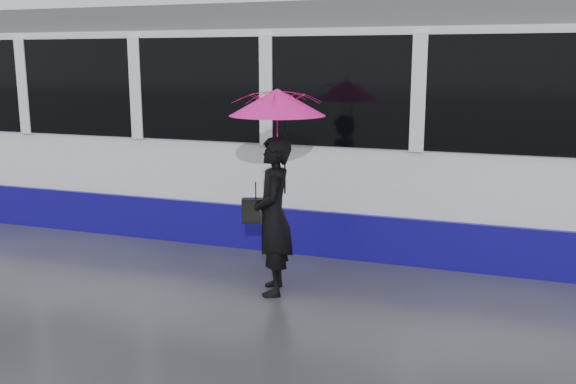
% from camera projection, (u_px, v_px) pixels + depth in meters
% --- Properties ---
extents(ground, '(90.00, 90.00, 0.00)m').
position_uv_depth(ground, '(176.00, 272.00, 8.00)').
color(ground, '#2C2D32').
rests_on(ground, ground).
extents(rails, '(34.00, 1.51, 0.02)m').
position_uv_depth(rails, '(253.00, 224.00, 10.30)').
color(rails, '#3F3D38').
rests_on(rails, ground).
extents(tram, '(26.00, 2.56, 3.35)m').
position_uv_depth(tram, '(328.00, 126.00, 9.57)').
color(tram, white).
rests_on(tram, ground).
extents(woman, '(0.62, 0.76, 1.78)m').
position_uv_depth(woman, '(274.00, 216.00, 7.15)').
color(woman, black).
rests_on(woman, ground).
extents(umbrella, '(1.34, 1.34, 1.20)m').
position_uv_depth(umbrella, '(277.00, 121.00, 6.92)').
color(umbrella, '#FE159C').
rests_on(umbrella, ground).
extents(handbag, '(0.35, 0.24, 0.46)m').
position_uv_depth(handbag, '(256.00, 211.00, 7.23)').
color(handbag, black).
rests_on(handbag, ground).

